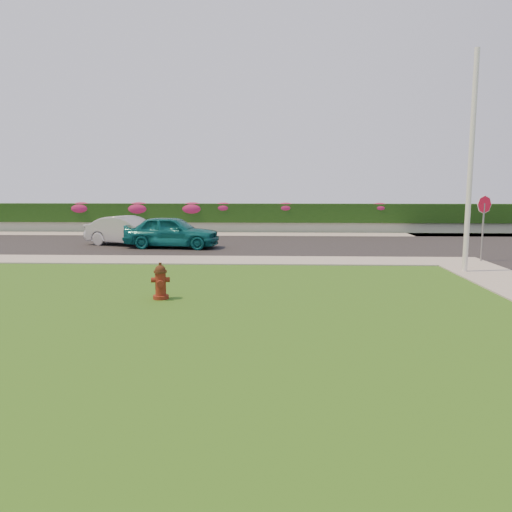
{
  "coord_description": "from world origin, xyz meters",
  "views": [
    {
      "loc": [
        0.39,
        -9.05,
        2.69
      ],
      "look_at": [
        -0.1,
        3.82,
        0.9
      ],
      "focal_mm": 35.0,
      "sensor_mm": 36.0,
      "label": 1
    }
  ],
  "objects_px": {
    "utility_pole": "(471,163)",
    "stop_sign": "(484,213)",
    "sedan_silver": "(129,231)",
    "fire_hydrant": "(161,282)",
    "sedan_teal": "(172,232)"
  },
  "relations": [
    {
      "from": "sedan_teal",
      "to": "stop_sign",
      "type": "relative_size",
      "value": 1.72
    },
    {
      "from": "fire_hydrant",
      "to": "sedan_silver",
      "type": "xyz_separation_m",
      "value": [
        -3.92,
        10.71,
        0.28
      ]
    },
    {
      "from": "fire_hydrant",
      "to": "stop_sign",
      "type": "xyz_separation_m",
      "value": [
        10.19,
        6.37,
        1.34
      ]
    },
    {
      "from": "sedan_silver",
      "to": "utility_pole",
      "type": "bearing_deg",
      "value": -98.33
    },
    {
      "from": "utility_pole",
      "to": "stop_sign",
      "type": "distance_m",
      "value": 3.16
    },
    {
      "from": "fire_hydrant",
      "to": "sedan_silver",
      "type": "relative_size",
      "value": 0.22
    },
    {
      "from": "fire_hydrant",
      "to": "sedan_silver",
      "type": "bearing_deg",
      "value": 99.15
    },
    {
      "from": "sedan_silver",
      "to": "stop_sign",
      "type": "xyz_separation_m",
      "value": [
        14.11,
        -4.34,
        1.06
      ]
    },
    {
      "from": "stop_sign",
      "to": "fire_hydrant",
      "type": "bearing_deg",
      "value": -148.74
    },
    {
      "from": "fire_hydrant",
      "to": "sedan_teal",
      "type": "distance_m",
      "value": 10.01
    },
    {
      "from": "fire_hydrant",
      "to": "stop_sign",
      "type": "height_order",
      "value": "stop_sign"
    },
    {
      "from": "sedan_silver",
      "to": "utility_pole",
      "type": "xyz_separation_m",
      "value": [
        12.67,
        -6.63,
        2.7
      ]
    },
    {
      "from": "utility_pole",
      "to": "sedan_silver",
      "type": "bearing_deg",
      "value": 152.39
    },
    {
      "from": "sedan_silver",
      "to": "utility_pole",
      "type": "relative_size",
      "value": 0.59
    },
    {
      "from": "sedan_silver",
      "to": "utility_pole",
      "type": "distance_m",
      "value": 14.56
    }
  ]
}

